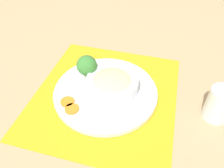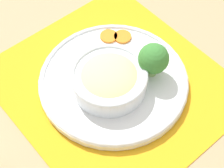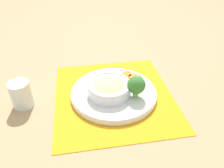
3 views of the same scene
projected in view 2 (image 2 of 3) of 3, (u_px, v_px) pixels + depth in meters
name	position (u px, v px, depth m)	size (l,w,h in m)	color
ground_plane	(113.00, 84.00, 0.82)	(4.00, 4.00, 0.00)	tan
placemat	(113.00, 84.00, 0.82)	(0.51, 0.48, 0.00)	orange
plate	(113.00, 80.00, 0.81)	(0.32, 0.32, 0.02)	silver
bowl	(109.00, 79.00, 0.77)	(0.16, 0.16, 0.05)	silver
broccoli_floret	(154.00, 59.00, 0.78)	(0.07, 0.07, 0.08)	#84AD5B
carrot_slice_near	(123.00, 37.00, 0.87)	(0.04, 0.04, 0.01)	orange
carrot_slice_middle	(109.00, 36.00, 0.88)	(0.04, 0.04, 0.01)	orange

